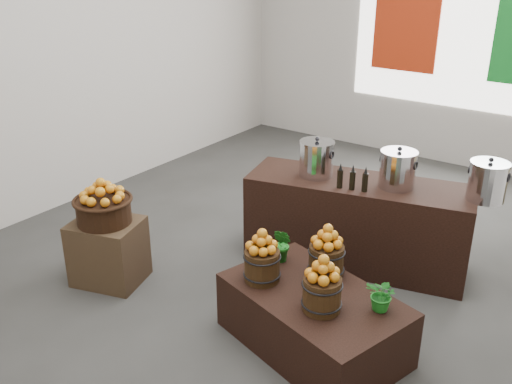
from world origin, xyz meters
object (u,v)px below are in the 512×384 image
Objects in this scene: wicker_basket at (104,211)px; display_table at (313,319)px; stock_pot_center at (398,170)px; counter at (357,223)px; crate at (109,251)px; stock_pot_left at (316,160)px; stock_pot_right at (487,182)px.

display_table is at bearing 7.94° from wicker_basket.
wicker_basket is 2.57m from stock_pot_center.
counter is 0.65m from stock_pot_center.
stock_pot_left is at bearing 50.23° from crate.
crate is 0.29× the size of counter.
stock_pot_right is at bearing -0.00° from counter.
crate is 2.28m from counter.
stock_pot_center and stock_pot_right have the same top height.
stock_pot_left is (-0.71, 1.21, 0.75)m from display_table.
crate is at bearing -129.77° from stock_pot_left.
stock_pot_right reaches higher than display_table.
stock_pot_center is (0.00, 1.39, 0.75)m from display_table.
display_table is 4.26× the size of stock_pot_left.
display_table is 1.88m from stock_pot_right.
counter is 6.47× the size of stock_pot_left.
wicker_basket is 1.49× the size of stock_pot_right.
display_table is at bearing -59.47° from stock_pot_left.
counter is at bearing 44.05° from crate.
wicker_basket is 0.35× the size of display_table.
crate reaches higher than display_table.
stock_pot_left and stock_pot_right have the same top height.
wicker_basket is at bearing -139.56° from stock_pot_center.
crate is at bearing -149.92° from counter.
crate is at bearing 0.00° from wicker_basket.
stock_pot_left reaches higher than counter.
wicker_basket reaches higher than crate.
counter is at bearing -166.03° from stock_pot_right.
stock_pot_center is (0.71, 0.18, 0.00)m from stock_pot_left.
stock_pot_right is (0.71, 0.18, 0.00)m from stock_pot_center.
crate is 0.44× the size of display_table.
stock_pot_center is at bearing 0.00° from counter.
stock_pot_left is 1.00× the size of stock_pot_right.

